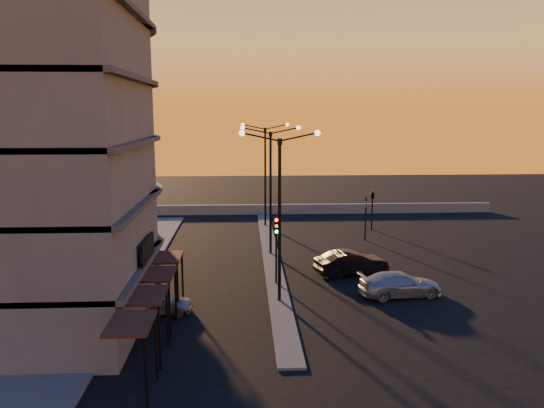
{
  "coord_description": "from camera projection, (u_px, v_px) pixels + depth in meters",
  "views": [
    {
      "loc": [
        -1.86,
        -28.11,
        10.42
      ],
      "look_at": [
        -0.03,
        7.35,
        4.28
      ],
      "focal_mm": 35.0,
      "sensor_mm": 36.0,
      "label": 1
    }
  ],
  "objects": [
    {
      "name": "ground",
      "position": [
        279.0,
        302.0,
        29.53
      ],
      "size": [
        120.0,
        120.0,
        0.0
      ],
      "primitive_type": "plane",
      "color": "black",
      "rests_on": "ground"
    },
    {
      "name": "sidewalk_west",
      "position": [
        107.0,
        281.0,
        32.93
      ],
      "size": [
        5.0,
        40.0,
        0.12
      ],
      "primitive_type": "cube",
      "color": "#51514E",
      "rests_on": "ground"
    },
    {
      "name": "median",
      "position": [
        271.0,
        254.0,
        39.37
      ],
      "size": [
        1.2,
        36.0,
        0.12
      ],
      "primitive_type": "cube",
      "color": "#51514E",
      "rests_on": "ground"
    },
    {
      "name": "parapet",
      "position": [
        282.0,
        209.0,
        55.14
      ],
      "size": [
        44.0,
        0.5,
        1.0
      ],
      "primitive_type": "cube",
      "color": "gray",
      "rests_on": "ground"
    },
    {
      "name": "building",
      "position": [
        4.0,
        83.0,
        26.82
      ],
      "size": [
        14.35,
        17.08,
        25.0
      ],
      "color": "#645F58",
      "rests_on": "ground"
    },
    {
      "name": "streetlamp_near",
      "position": [
        280.0,
        203.0,
        28.58
      ],
      "size": [
        4.32,
        0.32,
        9.51
      ],
      "color": "black",
      "rests_on": "ground"
    },
    {
      "name": "streetlamp_mid",
      "position": [
        271.0,
        180.0,
        38.42
      ],
      "size": [
        4.32,
        0.32,
        9.51
      ],
      "color": "black",
      "rests_on": "ground"
    },
    {
      "name": "streetlamp_far",
      "position": [
        265.0,
        166.0,
        48.26
      ],
      "size": [
        4.32,
        0.32,
        9.51
      ],
      "color": "black",
      "rests_on": "ground"
    },
    {
      "name": "traffic_light_main",
      "position": [
        276.0,
        239.0,
        31.87
      ],
      "size": [
        0.28,
        0.44,
        4.25
      ],
      "color": "black",
      "rests_on": "ground"
    },
    {
      "name": "signal_east_a",
      "position": [
        366.0,
        218.0,
        43.39
      ],
      "size": [
        0.13,
        0.16,
        3.6
      ],
      "color": "black",
      "rests_on": "ground"
    },
    {
      "name": "signal_east_b",
      "position": [
        372.0,
        196.0,
        47.2
      ],
      "size": [
        0.42,
        1.99,
        3.6
      ],
      "color": "black",
      "rests_on": "ground"
    },
    {
      "name": "car_hatchback",
      "position": [
        157.0,
        302.0,
        27.73
      ],
      "size": [
        3.64,
        1.48,
        1.24
      ],
      "primitive_type": "imported",
      "rotation": [
        0.0,
        0.0,
        1.58
      ],
      "color": "#A2A5AA",
      "rests_on": "ground"
    },
    {
      "name": "car_sedan",
      "position": [
        351.0,
        263.0,
        34.41
      ],
      "size": [
        5.01,
        2.79,
        1.56
      ],
      "primitive_type": "imported",
      "rotation": [
        0.0,
        0.0,
        1.82
      ],
      "color": "black",
      "rests_on": "ground"
    },
    {
      "name": "car_wagon",
      "position": [
        400.0,
        284.0,
        30.43
      ],
      "size": [
        4.97,
        2.53,
        1.38
      ],
      "primitive_type": "imported",
      "rotation": [
        0.0,
        0.0,
        1.7
      ],
      "color": "#A8ACB0",
      "rests_on": "ground"
    }
  ]
}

